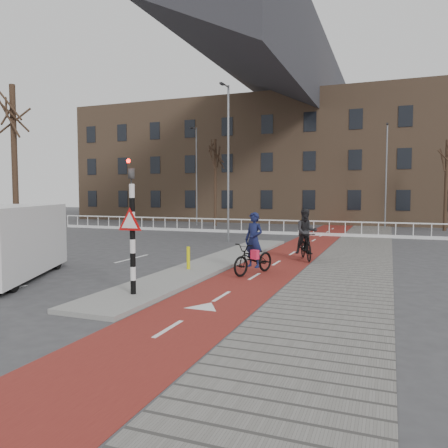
% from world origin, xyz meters
% --- Properties ---
extents(ground, '(120.00, 120.00, 0.00)m').
position_xyz_m(ground, '(0.00, 0.00, 0.00)').
color(ground, '#38383A').
rests_on(ground, ground).
extents(bike_lane, '(2.50, 60.00, 0.01)m').
position_xyz_m(bike_lane, '(1.50, 10.00, 0.01)').
color(bike_lane, maroon).
rests_on(bike_lane, ground).
extents(sidewalk, '(3.00, 60.00, 0.01)m').
position_xyz_m(sidewalk, '(4.30, 10.00, 0.01)').
color(sidewalk, slate).
rests_on(sidewalk, ground).
extents(curb_island, '(1.80, 16.00, 0.12)m').
position_xyz_m(curb_island, '(-0.70, 4.00, 0.06)').
color(curb_island, gray).
rests_on(curb_island, ground).
extents(traffic_signal, '(0.80, 0.80, 3.68)m').
position_xyz_m(traffic_signal, '(-0.60, -2.02, 1.99)').
color(traffic_signal, black).
rests_on(traffic_signal, curb_island).
extents(bollard, '(0.12, 0.12, 0.78)m').
position_xyz_m(bollard, '(-0.88, 1.94, 0.51)').
color(bollard, '#D2CE0B').
rests_on(bollard, curb_island).
extents(cyclist_near, '(1.38, 2.16, 2.11)m').
position_xyz_m(cyclist_near, '(1.36, 2.39, 0.72)').
color(cyclist_near, black).
rests_on(cyclist_near, bike_lane).
extents(cyclist_far, '(1.26, 2.06, 2.11)m').
position_xyz_m(cyclist_far, '(2.45, 6.17, 0.88)').
color(cyclist_far, black).
rests_on(cyclist_far, bike_lane).
extents(van, '(4.23, 5.90, 2.36)m').
position_xyz_m(van, '(-5.80, -1.29, 1.24)').
color(van, silver).
rests_on(van, ground).
extents(railing, '(28.00, 0.10, 0.99)m').
position_xyz_m(railing, '(-5.00, 17.00, 0.31)').
color(railing, silver).
rests_on(railing, ground).
extents(townhouse_row, '(46.00, 10.00, 15.90)m').
position_xyz_m(townhouse_row, '(-3.00, 32.00, 7.81)').
color(townhouse_row, '#7F6047').
rests_on(townhouse_row, ground).
extents(tree_left, '(0.30, 0.30, 8.25)m').
position_xyz_m(tree_left, '(-12.34, 5.44, 4.12)').
color(tree_left, black).
rests_on(tree_left, ground).
extents(tree_mid, '(0.24, 0.24, 7.30)m').
position_xyz_m(tree_mid, '(-8.24, 22.62, 3.65)').
color(tree_mid, black).
rests_on(tree_mid, ground).
extents(tree_right, '(0.24, 0.24, 6.67)m').
position_xyz_m(tree_right, '(9.45, 24.14, 3.34)').
color(tree_right, black).
rests_on(tree_right, ground).
extents(streetlight_near, '(0.12, 0.12, 8.81)m').
position_xyz_m(streetlight_near, '(-3.01, 11.68, 4.41)').
color(streetlight_near, slate).
rests_on(streetlight_near, ground).
extents(streetlight_left, '(0.12, 0.12, 8.36)m').
position_xyz_m(streetlight_left, '(-9.99, 22.70, 4.18)').
color(streetlight_left, slate).
rests_on(streetlight_left, ground).
extents(streetlight_right, '(0.12, 0.12, 8.12)m').
position_xyz_m(streetlight_right, '(5.30, 24.58, 4.06)').
color(streetlight_right, slate).
rests_on(streetlight_right, ground).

